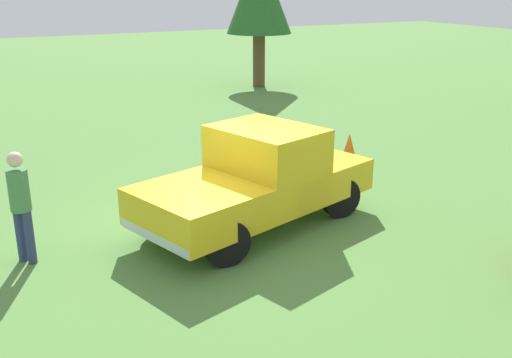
{
  "coord_description": "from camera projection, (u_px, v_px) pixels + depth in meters",
  "views": [
    {
      "loc": [
        -4.19,
        -9.02,
        4.34
      ],
      "look_at": [
        0.41,
        0.02,
        0.9
      ],
      "focal_mm": 41.91,
      "sensor_mm": 36.0,
      "label": 1
    }
  ],
  "objects": [
    {
      "name": "traffic_cone",
      "position": [
        349.0,
        144.0,
        15.3
      ],
      "size": [
        0.32,
        0.32,
        0.55
      ],
      "primitive_type": "cone",
      "color": "orange",
      "rests_on": "ground_plane"
    },
    {
      "name": "person_visitor",
      "position": [
        20.0,
        201.0,
        9.26
      ],
      "size": [
        0.45,
        0.45,
        1.83
      ],
      "rotation": [
        0.0,
        0.0,
        3.8
      ],
      "color": "navy",
      "rests_on": "ground_plane"
    },
    {
      "name": "pickup_truck",
      "position": [
        261.0,
        176.0,
        10.77
      ],
      "size": [
        4.89,
        3.19,
        1.8
      ],
      "rotation": [
        0.0,
        0.0,
        3.45
      ],
      "color": "black",
      "rests_on": "ground_plane"
    },
    {
      "name": "ground_plane",
      "position": [
        237.0,
        230.0,
        10.8
      ],
      "size": [
        80.0,
        80.0,
        0.0
      ],
      "primitive_type": "plane",
      "color": "#54843D"
    }
  ]
}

